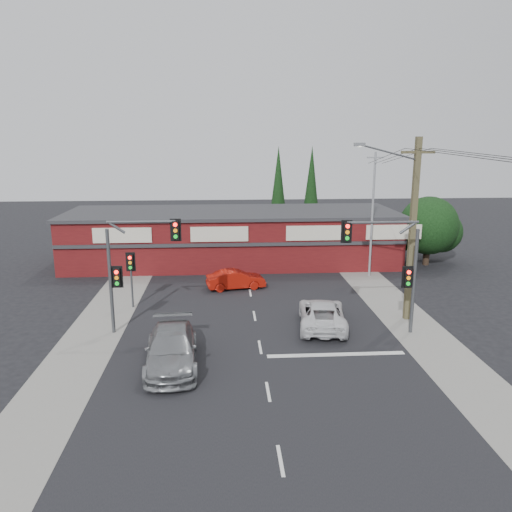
{
  "coord_description": "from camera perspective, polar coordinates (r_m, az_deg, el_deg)",
  "views": [
    {
      "loc": [
        -1.67,
        -22.92,
        9.88
      ],
      "look_at": [
        0.02,
        3.0,
        3.76
      ],
      "focal_mm": 35.0,
      "sensor_mm": 36.0,
      "label": 1
    }
  ],
  "objects": [
    {
      "name": "traffic_mast_left",
      "position": [
        26.06,
        -14.16,
        -0.36
      ],
      "size": [
        3.77,
        0.27,
        5.97
      ],
      "color": "#47494C",
      "rests_on": "ground"
    },
    {
      "name": "tree_cluster",
      "position": [
        42.28,
        19.11,
        3.01
      ],
      "size": [
        5.9,
        5.1,
        5.5
      ],
      "color": "#2D2116",
      "rests_on": "ground"
    },
    {
      "name": "lane_dashes",
      "position": [
        30.79,
        -0.44,
        -5.44
      ],
      "size": [
        0.12,
        49.99,
        0.01
      ],
      "color": "silver",
      "rests_on": "ground"
    },
    {
      "name": "conifer_near",
      "position": [
        47.41,
        2.56,
        7.91
      ],
      "size": [
        1.8,
        1.8,
        9.25
      ],
      "color": "#2D2116",
      "rests_on": "ground"
    },
    {
      "name": "conifer_far",
      "position": [
        49.88,
        6.35,
        8.11
      ],
      "size": [
        1.8,
        1.8,
        9.25
      ],
      "color": "#2D2116",
      "rests_on": "ground"
    },
    {
      "name": "verge_left",
      "position": [
        30.39,
        -16.61,
        -6.28
      ],
      "size": [
        3.0,
        70.0,
        0.02
      ],
      "primitive_type": "cube",
      "color": "gray",
      "rests_on": "ground"
    },
    {
      "name": "shop_building",
      "position": [
        40.66,
        -2.72,
        2.25
      ],
      "size": [
        27.3,
        8.4,
        4.22
      ],
      "color": "#4E0F11",
      "rests_on": "ground"
    },
    {
      "name": "silver_suv",
      "position": [
        22.79,
        -9.63,
        -10.43
      ],
      "size": [
        2.59,
        5.66,
        1.6
      ],
      "primitive_type": "imported",
      "rotation": [
        0.0,
        0.0,
        0.06
      ],
      "color": "gray",
      "rests_on": "ground"
    },
    {
      "name": "steel_pole",
      "position": [
        36.88,
        13.16,
        4.83
      ],
      "size": [
        1.2,
        0.16,
        9.0
      ],
      "color": "gray",
      "rests_on": "ground"
    },
    {
      "name": "road_strip",
      "position": [
        29.66,
        -0.3,
        -6.2
      ],
      "size": [
        14.0,
        70.0,
        0.01
      ],
      "primitive_type": "cube",
      "color": "black",
      "rests_on": "ground"
    },
    {
      "name": "verge_right",
      "position": [
        31.31,
        15.5,
        -5.63
      ],
      "size": [
        3.0,
        70.0,
        0.02
      ],
      "primitive_type": "cube",
      "color": "gray",
      "rests_on": "ground"
    },
    {
      "name": "stop_line",
      "position": [
        24.14,
        9.13,
        -11.05
      ],
      "size": [
        6.5,
        0.35,
        0.01
      ],
      "primitive_type": "cube",
      "color": "silver",
      "rests_on": "ground"
    },
    {
      "name": "power_lines",
      "position": [
        22.84,
        23.0,
        10.11
      ],
      "size": [
        2.01,
        29.0,
        1.22
      ],
      "color": "black",
      "rests_on": "ground"
    },
    {
      "name": "traffic_mast_right",
      "position": [
        26.08,
        15.46,
        -0.39
      ],
      "size": [
        3.96,
        0.27,
        5.97
      ],
      "color": "#47494C",
      "rests_on": "ground"
    },
    {
      "name": "ground",
      "position": [
        25.01,
        0.4,
        -10.02
      ],
      "size": [
        120.0,
        120.0,
        0.0
      ],
      "primitive_type": "plane",
      "color": "black",
      "rests_on": "ground"
    },
    {
      "name": "red_sedan",
      "position": [
        33.66,
        -2.32,
        -2.69
      ],
      "size": [
        4.1,
        2.03,
        1.29
      ],
      "primitive_type": "imported",
      "rotation": [
        0.0,
        0.0,
        1.75
      ],
      "color": "#A6150A",
      "rests_on": "ground"
    },
    {
      "name": "pedestal_signal",
      "position": [
        30.38,
        -14.11,
        -1.4
      ],
      "size": [
        0.55,
        0.27,
        3.38
      ],
      "color": "#47494C",
      "rests_on": "ground"
    },
    {
      "name": "white_suv",
      "position": [
        27.18,
        7.56,
        -6.58
      ],
      "size": [
        3.04,
        5.43,
        1.43
      ],
      "primitive_type": "imported",
      "rotation": [
        0.0,
        0.0,
        3.01
      ],
      "color": "silver",
      "rests_on": "ground"
    },
    {
      "name": "utility_pole",
      "position": [
        28.14,
        17.23,
        3.48
      ],
      "size": [
        4.38,
        0.59,
        10.0
      ],
      "color": "brown",
      "rests_on": "ground"
    }
  ]
}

